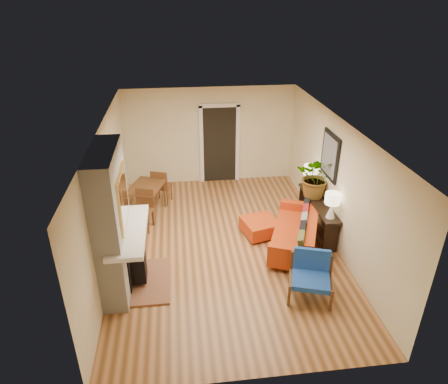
{
  "coord_description": "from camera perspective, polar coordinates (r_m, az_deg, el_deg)",
  "views": [
    {
      "loc": [
        -0.88,
        -6.91,
        4.78
      ],
      "look_at": [
        0.0,
        0.2,
        1.15
      ],
      "focal_mm": 32.0,
      "sensor_mm": 36.0,
      "label": 1
    }
  ],
  "objects": [
    {
      "name": "houseplant",
      "position": [
        8.79,
        13.15,
        2.14
      ],
      "size": [
        1.08,
        1.02,
        0.95
      ],
      "primitive_type": "imported",
      "rotation": [
        0.0,
        0.0,
        -0.4
      ],
      "color": "#1E5919",
      "rests_on": "console_table"
    },
    {
      "name": "blue_chair",
      "position": [
        7.2,
        12.33,
        -11.19
      ],
      "size": [
        0.92,
        0.9,
        0.77
      ],
      "color": "brown",
      "rests_on": "ground"
    },
    {
      "name": "ottoman",
      "position": [
        8.71,
        5.18,
        -4.9
      ],
      "size": [
        0.86,
        0.86,
        0.36
      ],
      "color": "silver",
      "rests_on": "ground"
    },
    {
      "name": "dining_table",
      "position": [
        9.41,
        -10.58,
        0.02
      ],
      "size": [
        1.09,
        1.74,
        0.92
      ],
      "color": "brown",
      "rests_on": "ground"
    },
    {
      "name": "sofa",
      "position": [
        8.36,
        10.6,
        -5.72
      ],
      "size": [
        1.51,
        2.13,
        0.77
      ],
      "color": "silver",
      "rests_on": "ground"
    },
    {
      "name": "lamp_near",
      "position": [
        8.1,
        15.19,
        -1.46
      ],
      "size": [
        0.3,
        0.3,
        0.54
      ],
      "color": "white",
      "rests_on": "console_table"
    },
    {
      "name": "lamp_far",
      "position": [
        9.26,
        12.17,
        2.58
      ],
      "size": [
        0.3,
        0.3,
        0.54
      ],
      "color": "white",
      "rests_on": "console_table"
    },
    {
      "name": "fireplace",
      "position": [
        6.97,
        -15.35,
        -4.67
      ],
      "size": [
        1.09,
        1.68,
        2.6
      ],
      "color": "white",
      "rests_on": "ground"
    },
    {
      "name": "console_table",
      "position": [
        8.88,
        13.27,
        -2.15
      ],
      "size": [
        0.34,
        1.85,
        0.72
      ],
      "color": "black",
      "rests_on": "ground"
    },
    {
      "name": "room_shell",
      "position": [
        10.28,
        1.69,
        6.74
      ],
      "size": [
        6.5,
        6.5,
        6.5
      ],
      "color": "#BC7C48",
      "rests_on": "ground"
    }
  ]
}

